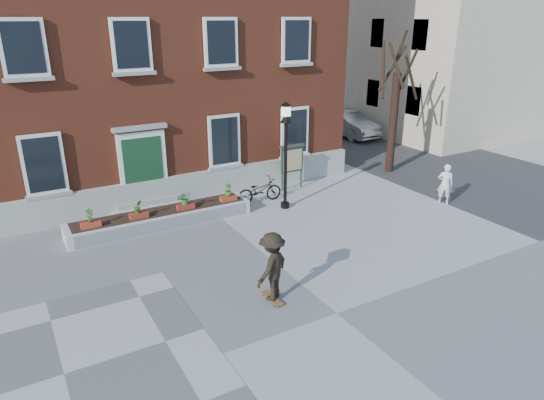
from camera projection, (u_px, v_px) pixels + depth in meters
ground at (337, 313)px, 11.62m from camera, size 100.00×100.00×0.00m
checker_patch at (64, 374)px, 9.63m from camera, size 6.00×6.00×0.01m
bicycle at (259, 190)px, 18.42m from camera, size 1.83×0.73×0.95m
parked_car at (346, 123)px, 28.63m from camera, size 1.84×4.62×1.50m
bystander at (445, 184)px, 18.19m from camera, size 0.66×0.67×1.56m
brick_building at (98, 26)px, 19.78m from camera, size 18.40×10.85×12.60m
planter_assembly at (162, 217)px, 16.40m from camera, size 6.20×1.12×1.15m
bare_tree at (394, 111)px, 21.31m from camera, size 1.83×1.83×6.16m
side_street at (377, 11)px, 33.54m from camera, size 15.20×36.00×14.50m
lamp_post at (286, 141)px, 17.15m from camera, size 0.40×0.40×3.93m
notice_board at (292, 160)px, 19.53m from camera, size 1.10×0.16×1.87m
skateboarder at (272, 267)px, 11.82m from camera, size 1.31×1.13×1.84m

